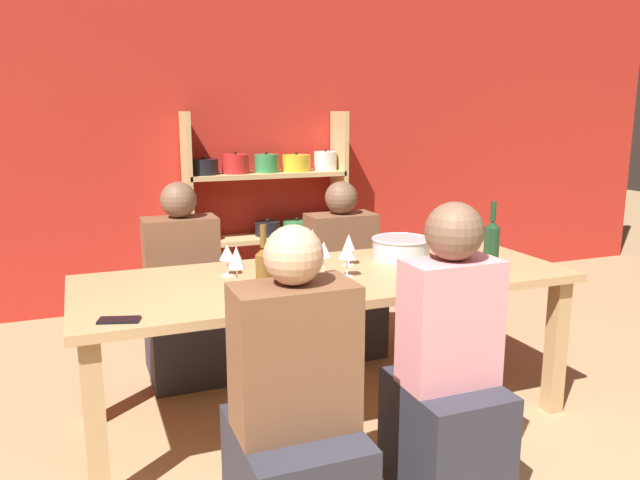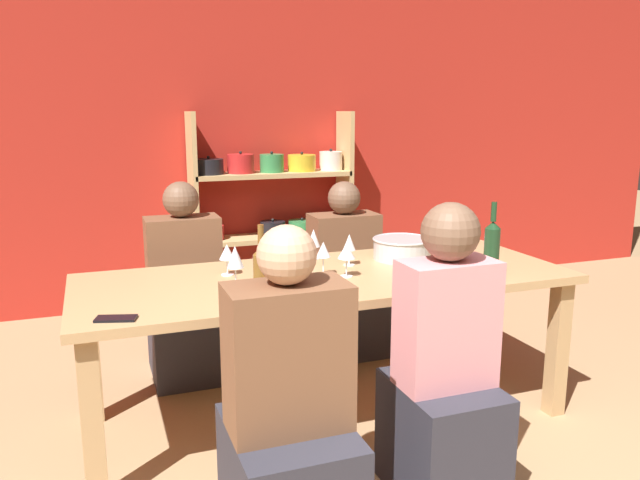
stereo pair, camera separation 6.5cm
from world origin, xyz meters
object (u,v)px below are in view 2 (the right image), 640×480
(shelf_unit, at_px, (275,225))
(wine_bottle_green, at_px, (262,270))
(person_near_b, at_px, (444,390))
(wine_glass_red_c, at_px, (295,244))
(wine_glass_empty_b, at_px, (227,253))
(person_far_a, at_px, (343,290))
(wine_glass_empty_a, at_px, (349,243))
(wine_glass_white_c, at_px, (323,251))
(dining_table, at_px, (327,292))
(person_far_b, at_px, (186,307))
(wine_glass_red_a, at_px, (235,258))
(wine_glass_white_a, at_px, (470,238))
(wine_glass_red_b, at_px, (347,252))
(mixing_bowl, at_px, (402,248))
(wine_bottle_dark, at_px, (492,248))
(person_near_a, at_px, (289,432))
(wine_glass_white_b, at_px, (314,239))
(cell_phone, at_px, (116,319))

(shelf_unit, distance_m, wine_bottle_green, 2.34)
(person_near_b, bearing_deg, wine_glass_red_c, 105.62)
(wine_glass_empty_b, distance_m, person_far_a, 1.18)
(wine_glass_empty_a, bearing_deg, person_near_b, -88.53)
(wine_glass_empty_a, bearing_deg, wine_glass_white_c, -144.00)
(dining_table, xyz_separation_m, wine_glass_empty_b, (-0.45, 0.16, 0.19))
(person_far_a, height_order, person_far_b, person_far_b)
(wine_bottle_green, relative_size, person_far_a, 0.29)
(wine_glass_empty_b, bearing_deg, person_far_a, 37.02)
(person_far_b, bearing_deg, person_near_b, 116.81)
(person_far_b, bearing_deg, wine_glass_red_a, 98.01)
(wine_glass_white_a, bearing_deg, wine_glass_red_b, -174.08)
(wine_glass_red_b, distance_m, wine_glass_empty_b, 0.57)
(shelf_unit, bearing_deg, wine_glass_white_a, -75.92)
(mixing_bowl, xyz_separation_m, wine_bottle_green, (-0.88, -0.42, 0.06))
(wine_glass_red_a, relative_size, wine_glass_red_c, 1.24)
(wine_bottle_green, height_order, wine_glass_red_a, wine_bottle_green)
(wine_glass_red_a, xyz_separation_m, wine_glass_red_b, (0.53, -0.00, -0.01))
(wine_bottle_dark, distance_m, wine_glass_red_c, 0.96)
(wine_bottle_dark, distance_m, person_near_a, 1.33)
(wine_glass_red_a, xyz_separation_m, person_far_a, (0.88, 0.88, -0.48))
(wine_glass_white_b, bearing_deg, shelf_unit, 81.09)
(wine_glass_white_b, xyz_separation_m, wine_glass_empty_b, (-0.50, -0.17, 0.00))
(person_far_a, xyz_separation_m, person_near_b, (-0.23, -1.57, 0.06))
(wine_glass_white_a, distance_m, person_near_b, 1.06)
(wine_glass_white_c, height_order, cell_phone, wine_glass_white_c)
(shelf_unit, height_order, wine_glass_red_a, shelf_unit)
(wine_glass_red_a, bearing_deg, wine_glass_white_b, 37.93)
(wine_bottle_green, bearing_deg, wine_glass_white_b, 52.99)
(shelf_unit, height_order, wine_glass_white_a, shelf_unit)
(dining_table, xyz_separation_m, person_near_a, (-0.45, -0.81, -0.23))
(cell_phone, bearing_deg, shelf_unit, 60.92)
(wine_glass_red_b, distance_m, wine_glass_empty_a, 0.22)
(wine_glass_red_a, distance_m, wine_glass_red_b, 0.53)
(wine_glass_red_c, bearing_deg, wine_glass_red_b, -62.38)
(wine_glass_red_b, bearing_deg, person_far_a, 68.35)
(wine_glass_white_b, relative_size, wine_glass_white_c, 0.97)
(wine_bottle_green, xyz_separation_m, wine_glass_red_a, (-0.07, 0.19, 0.02))
(shelf_unit, height_order, person_near_b, shelf_unit)
(wine_glass_red_b, relative_size, wine_glass_red_c, 1.07)
(wine_glass_red_b, bearing_deg, wine_bottle_dark, -21.55)
(wine_glass_red_c, height_order, wine_glass_empty_a, wine_glass_empty_a)
(wine_bottle_green, height_order, cell_phone, wine_bottle_green)
(wine_glass_red_a, bearing_deg, person_far_b, 98.01)
(mixing_bowl, xyz_separation_m, person_near_a, (-0.94, -0.98, -0.38))
(person_near_a, height_order, person_near_b, person_near_b)
(wine_glass_empty_a, xyz_separation_m, person_near_b, (0.02, -0.89, -0.40))
(person_far_b, bearing_deg, wine_glass_red_c, 133.11)
(mixing_bowl, distance_m, wine_bottle_dark, 0.53)
(cell_phone, bearing_deg, wine_glass_white_b, 33.11)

